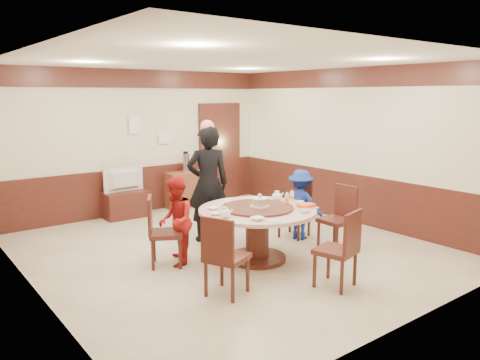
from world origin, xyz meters
TOP-DOWN VIEW (x-y plane):
  - room at (0.01, 0.01)m, footprint 6.00×6.04m
  - banquet_table at (0.04, -0.61)m, footprint 1.65×1.65m
  - chair_0 at (1.26, -0.11)m, footprint 0.56×0.55m
  - chair_1 at (0.18, 0.65)m, footprint 0.49×0.50m
  - chair_2 at (-1.10, 0.00)m, footprint 0.60×0.60m
  - chair_3 at (-1.00, -1.29)m, footprint 0.59×0.58m
  - chair_4 at (0.21, -1.93)m, footprint 0.54×0.54m
  - chair_5 at (1.30, -0.97)m, footprint 0.45×0.44m
  - person_standing at (0.01, 0.59)m, footprint 0.79×0.67m
  - person_red at (-0.95, -0.05)m, footprint 0.70×0.75m
  - person_blue at (1.24, -0.26)m, footprint 0.71×0.85m
  - birthday_cake at (0.07, -0.62)m, footprint 0.27×0.27m
  - teapot_left at (-0.61, -0.73)m, footprint 0.17×0.15m
  - teapot_right at (0.61, -0.38)m, footprint 0.17×0.15m
  - bowl_0 at (-0.48, -0.27)m, footprint 0.14×0.14m
  - bowl_1 at (0.41, -1.17)m, footprint 0.14×0.14m
  - bowl_2 at (-0.35, -1.08)m, footprint 0.17×0.17m
  - bowl_3 at (0.70, -0.76)m, footprint 0.14×0.14m
  - bowl_4 at (-0.63, -0.54)m, footprint 0.14×0.14m
  - saucer_near at (-0.21, -1.26)m, footprint 0.18×0.18m
  - saucer_far at (0.49, -0.11)m, footprint 0.18×0.18m
  - shrimp_platter at (0.59, -1.01)m, footprint 0.30×0.20m
  - bottle_0 at (0.53, -0.68)m, footprint 0.06×0.06m
  - bottle_1 at (0.70, -0.61)m, footprint 0.06×0.06m
  - tv_stand at (-0.44, 2.75)m, footprint 0.85×0.45m
  - television at (-0.44, 2.75)m, footprint 0.80×0.14m
  - side_cabinet at (0.90, 2.78)m, footprint 0.80×0.40m
  - thermos at (0.92, 2.78)m, footprint 0.15×0.15m
  - notice_left at (-0.10, 2.96)m, footprint 0.25×0.00m
  - notice_right at (0.55, 2.96)m, footprint 0.30×0.00m

SIDE VIEW (x-z plane):
  - tv_stand at x=-0.44m, z-range 0.00..0.50m
  - chair_0 at x=1.26m, z-range -0.18..0.79m
  - chair_1 at x=0.18m, z-range -0.18..0.79m
  - chair_2 at x=-1.10m, z-range -0.18..0.79m
  - chair_3 at x=-1.00m, z-range -0.18..0.79m
  - chair_4 at x=0.21m, z-range -0.18..0.79m
  - chair_5 at x=1.30m, z-range -0.18..0.79m
  - side_cabinet at x=0.90m, z-range 0.00..0.75m
  - banquet_table at x=0.04m, z-range 0.14..0.92m
  - person_blue at x=1.24m, z-range 0.00..1.14m
  - person_red at x=-0.95m, z-range 0.00..1.23m
  - television at x=-0.44m, z-range 0.50..0.96m
  - saucer_near at x=-0.21m, z-range 0.75..0.76m
  - saucer_far at x=0.49m, z-range 0.75..0.76m
  - bowl_4 at x=-0.63m, z-range 0.75..0.79m
  - bowl_0 at x=-0.48m, z-range 0.75..0.79m
  - bowl_2 at x=-0.35m, z-range 0.75..0.79m
  - bowl_3 at x=0.70m, z-range 0.75..0.79m
  - bowl_1 at x=0.41m, z-range 0.75..0.79m
  - shrimp_platter at x=0.59m, z-range 0.75..0.81m
  - teapot_left at x=-0.61m, z-range 0.75..0.87m
  - teapot_right at x=0.61m, z-range 0.75..0.87m
  - bottle_0 at x=0.53m, z-range 0.75..0.91m
  - bottle_1 at x=0.70m, z-range 0.75..0.91m
  - birthday_cake at x=0.07m, z-range 0.75..0.94m
  - person_standing at x=0.01m, z-range 0.00..1.85m
  - thermos at x=0.92m, z-range 0.75..1.13m
  - room at x=0.01m, z-range -0.34..2.50m
  - notice_right at x=0.55m, z-range 1.34..1.56m
  - notice_left at x=-0.10m, z-range 1.57..1.93m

